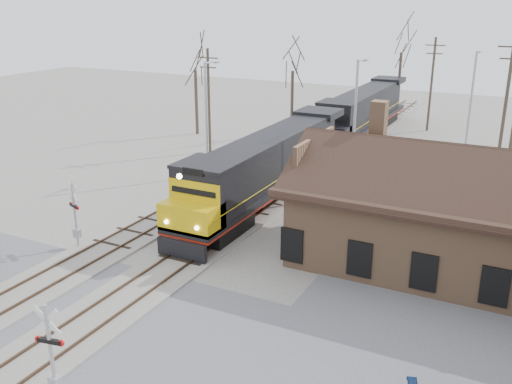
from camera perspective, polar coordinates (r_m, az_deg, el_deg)
ground at (r=26.07m, az=-15.27°, el=-11.94°), size 140.00×140.00×0.00m
road at (r=26.06m, az=-15.27°, el=-11.91°), size 60.00×9.00×0.03m
track_main at (r=37.24m, az=0.14°, el=-1.55°), size 3.40×90.00×0.24m
track_siding at (r=39.36m, az=-5.72°, el=-0.51°), size 3.40×90.00×0.24m
depot at (r=30.33m, az=18.10°, el=-2.67°), size 15.20×9.31×7.90m
locomotive_lead at (r=37.46m, az=0.93°, el=2.44°), size 3.15×21.11×4.69m
locomotive_trailing at (r=56.94m, az=10.53°, el=7.83°), size 3.15×21.11×4.44m
crossbuck_near at (r=20.66m, az=-19.74°, el=-15.41°), size 1.08×0.31×3.81m
crossbuck_far at (r=32.42m, az=-17.62°, el=-2.42°), size 1.02×0.46×3.74m
streetlight_a at (r=43.30m, az=-4.89°, el=7.87°), size 0.25×2.04×8.63m
streetlight_b at (r=38.82m, az=9.89°, el=6.89°), size 0.25×2.04×9.29m
streetlight_c at (r=49.68m, az=20.70°, el=8.43°), size 0.25×2.04×9.10m
utility_pole_a at (r=50.34m, az=-4.74°, el=9.27°), size 2.00×0.24×9.01m
utility_pole_b at (r=61.16m, az=17.15°, el=10.40°), size 2.00×0.24×9.40m
utility_pole_c at (r=44.19m, az=23.62°, el=7.55°), size 2.00×0.24×10.68m
tree_a at (r=57.09m, az=-6.13°, el=13.09°), size 4.25×4.25×10.42m
tree_b at (r=56.83m, az=3.71°, el=13.01°), size 4.19×4.19×10.26m
tree_c at (r=66.98m, az=14.42°, el=14.40°), size 4.87×4.87×11.93m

